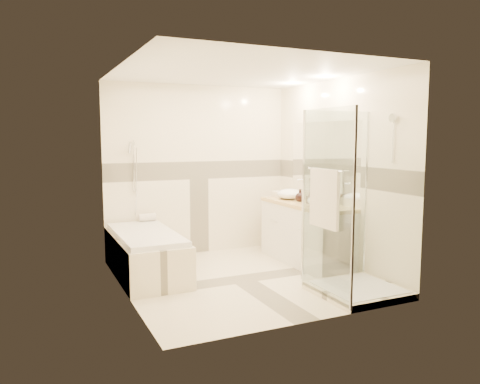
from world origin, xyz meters
name	(u,v)px	position (x,y,z in m)	size (l,w,h in m)	color
room	(245,177)	(0.06, 0.01, 1.26)	(2.82, 3.02, 2.52)	beige
bathtub	(146,251)	(-1.02, 0.65, 0.31)	(0.75, 1.70, 0.56)	beige
vanity	(306,233)	(1.12, 0.30, 0.43)	(0.58, 1.62, 0.85)	white
shower_enclosure	(346,249)	(0.83, -0.97, 0.51)	(0.96, 0.93, 2.04)	beige
vessel_sink_near	(290,194)	(1.10, 0.71, 0.93)	(0.38, 0.38, 0.15)	white
vessel_sink_far	(322,201)	(1.10, -0.09, 0.92)	(0.37, 0.37, 0.15)	white
faucet_near	(303,187)	(1.32, 0.71, 1.02)	(0.12, 0.03, 0.29)	silver
faucet_far	(335,192)	(1.32, -0.09, 1.02)	(0.12, 0.03, 0.30)	silver
amenity_bottle_a	(309,198)	(1.10, 0.19, 0.93)	(0.07, 0.07, 0.15)	black
amenity_bottle_b	(300,195)	(1.10, 0.43, 0.94)	(0.13, 0.13, 0.17)	black
folded_towels	(279,194)	(1.10, 1.02, 0.89)	(0.15, 0.24, 0.08)	white
rolled_towel	(147,217)	(-0.82, 1.39, 0.61)	(0.11, 0.11, 0.24)	white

